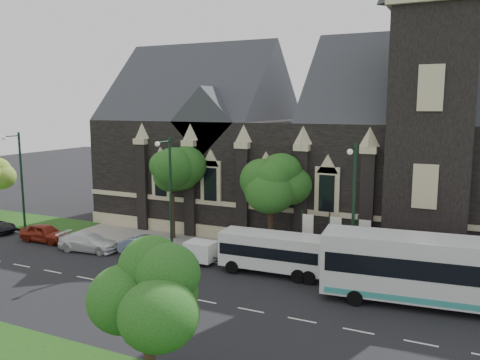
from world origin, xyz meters
The scene contains 18 objects.
ground centered at (0.00, 0.00, 0.00)m, with size 160.00×160.00×0.00m, color black.
sidewalk centered at (0.00, 9.50, 0.07)m, with size 80.00×5.00×0.15m, color gray.
museum centered at (5.12, 18.78, 8.17)m, with size 40.00×17.70×29.90m.
tree_park_east centered at (6.18, -9.32, 4.62)m, with size 3.40×3.40×6.28m.
tree_walk_right centered at (3.21, 10.71, 5.82)m, with size 4.08×4.08×7.80m.
tree_walk_left centered at (-5.80, 10.70, 5.73)m, with size 3.91×3.91×7.64m.
street_lamp_near centered at (10.00, 7.09, 5.11)m, with size 0.36×1.88×9.00m.
street_lamp_mid centered at (-4.00, 7.09, 5.11)m, with size 0.36×1.88×9.00m.
street_lamp_far centered at (-20.00, 7.09, 5.11)m, with size 0.36×1.88×9.00m.
banner_flag_left centered at (6.29, 9.00, 2.38)m, with size 0.90×0.10×4.00m.
banner_flag_center centered at (8.29, 9.00, 2.38)m, with size 0.90×0.10×4.00m.
banner_flag_right centered at (10.29, 9.00, 2.38)m, with size 0.90×0.10×4.00m.
tour_coach centered at (15.76, 5.03, 2.16)m, with size 13.90×4.24×3.99m.
shuttle_bus centered at (4.86, 6.20, 1.60)m, with size 7.25×2.82×2.76m.
box_trailer centered at (-0.60, 5.91, 0.92)m, with size 3.05×1.79×1.63m.
sedan centered at (-4.84, 5.31, 0.78)m, with size 1.65×4.74×1.56m, color #7F92B8.
car_far_red centered at (-15.34, 5.30, 0.76)m, with size 1.79×4.45×1.52m, color maroon.
car_far_white centered at (-10.16, 4.86, 0.71)m, with size 1.99×4.90×1.42m, color silver.
Camera 1 is at (16.46, -23.63, 11.38)m, focal length 36.40 mm.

